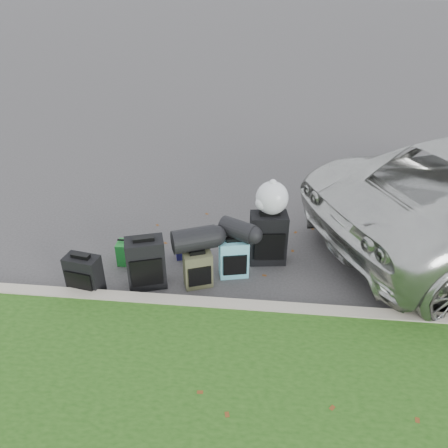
# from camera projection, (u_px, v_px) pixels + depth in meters

# --- Properties ---
(ground) EXTENTS (120.00, 120.00, 0.00)m
(ground) POSITION_uv_depth(u_px,v_px,m) (230.00, 264.00, 6.26)
(ground) COLOR #383535
(ground) RESTS_ON ground
(curb) EXTENTS (120.00, 0.18, 0.15)m
(curb) POSITION_uv_depth(u_px,v_px,m) (222.00, 307.00, 5.36)
(curb) COLOR #9E937F
(curb) RESTS_ON ground
(suitcase_small_black) EXTENTS (0.47, 0.31, 0.54)m
(suitcase_small_black) POSITION_uv_depth(u_px,v_px,m) (84.00, 275.00, 5.60)
(suitcase_small_black) COLOR black
(suitcase_small_black) RESTS_ON ground
(suitcase_large_black_left) EXTENTS (0.56, 0.43, 0.71)m
(suitcase_large_black_left) POSITION_uv_depth(u_px,v_px,m) (146.00, 263.00, 5.68)
(suitcase_large_black_left) COLOR black
(suitcase_large_black_left) RESTS_ON ground
(suitcase_olive) EXTENTS (0.42, 0.34, 0.50)m
(suitcase_olive) POSITION_uv_depth(u_px,v_px,m) (198.00, 269.00, 5.74)
(suitcase_olive) COLOR #383924
(suitcase_olive) RESTS_ON ground
(suitcase_teal) EXTENTS (0.43, 0.31, 0.55)m
(suitcase_teal) POSITION_uv_depth(u_px,v_px,m) (234.00, 258.00, 5.91)
(suitcase_teal) COLOR teal
(suitcase_teal) RESTS_ON ground
(suitcase_large_black_right) EXTENTS (0.54, 0.37, 0.76)m
(suitcase_large_black_right) POSITION_uv_depth(u_px,v_px,m) (268.00, 238.00, 6.15)
(suitcase_large_black_right) COLOR black
(suitcase_large_black_right) RESTS_ON ground
(tote_green) EXTENTS (0.30, 0.24, 0.34)m
(tote_green) POSITION_uv_depth(u_px,v_px,m) (129.00, 253.00, 6.22)
(tote_green) COLOR #1A7728
(tote_green) RESTS_ON ground
(tote_navy) EXTENTS (0.28, 0.25, 0.26)m
(tote_navy) POSITION_uv_depth(u_px,v_px,m) (184.00, 249.00, 6.36)
(tote_navy) COLOR #18164D
(tote_navy) RESTS_ON ground
(duffel_left) EXTENTS (0.64, 0.51, 0.31)m
(duffel_left) POSITION_uv_depth(u_px,v_px,m) (194.00, 239.00, 5.62)
(duffel_left) COLOR black
(duffel_left) RESTS_ON suitcase_olive
(duffel_right) EXTENTS (0.54, 0.45, 0.26)m
(duffel_right) POSITION_uv_depth(u_px,v_px,m) (238.00, 230.00, 5.77)
(duffel_right) COLOR black
(duffel_right) RESTS_ON suitcase_teal
(trash_bag) EXTENTS (0.45, 0.45, 0.45)m
(trash_bag) POSITION_uv_depth(u_px,v_px,m) (272.00, 198.00, 5.90)
(trash_bag) COLOR silver
(trash_bag) RESTS_ON suitcase_large_black_right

